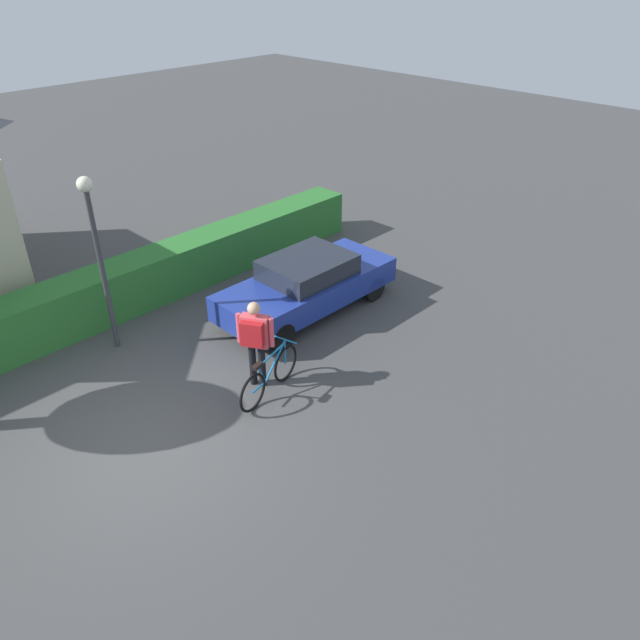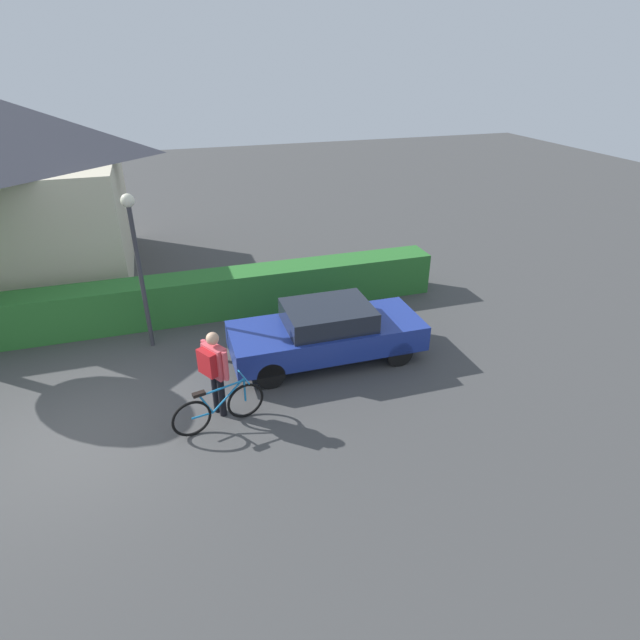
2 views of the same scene
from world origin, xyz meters
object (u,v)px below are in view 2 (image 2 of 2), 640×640
object	(u,v)px
parked_car_near	(327,332)
person_rider	(214,366)
bicycle	(219,408)
street_lamp	(136,249)

from	to	relation	value
parked_car_near	person_rider	size ratio (longest dim) A/B	2.41
parked_car_near	person_rider	bearing A→B (deg)	-153.50
bicycle	person_rider	xyz separation A→B (m)	(0.01, 0.36, 0.66)
parked_car_near	person_rider	distance (m)	2.86
parked_car_near	person_rider	world-z (taller)	person_rider
parked_car_near	bicycle	size ratio (longest dim) A/B	2.45
person_rider	street_lamp	distance (m)	3.46
person_rider	bicycle	bearing A→B (deg)	-92.33
bicycle	street_lamp	size ratio (longest dim) A/B	0.48
bicycle	street_lamp	world-z (taller)	street_lamp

